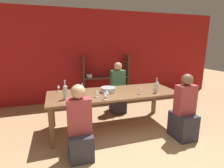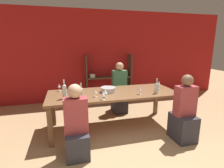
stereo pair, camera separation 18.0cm
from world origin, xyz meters
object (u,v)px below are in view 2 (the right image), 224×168
Objects in this scene: shelf_unit at (109,85)px; wine_glass_red_a at (103,94)px; wine_bottle_amber at (81,92)px; wine_glass_white_a at (156,86)px; wine_glass_empty_b at (105,92)px; wine_bottle_green at (64,91)px; wine_glass_empty_e at (159,83)px; wine_glass_empty_c at (95,92)px; wine_glass_empty_a at (140,88)px; person_near_b at (184,116)px; person_near_a at (77,130)px; person_far_a at (119,94)px; wine_bottle_dark at (157,87)px; dining_table at (113,96)px; cell_phone at (79,90)px; mixing_bowl at (108,89)px; wine_glass_empty_d at (59,86)px.

wine_glass_red_a is at bearing -106.55° from shelf_unit.
wine_bottle_amber is 1.93× the size of wine_glass_white_a.
shelf_unit is 2.26m from wine_glass_empty_b.
wine_bottle_green is 1.93× the size of wine_glass_empty_e.
wine_glass_white_a is 1.30m from wine_glass_empty_c.
wine_glass_empty_a is at bearing -3.72° from wine_bottle_green.
person_near_b is at bearing -20.44° from wine_glass_empty_b.
shelf_unit reaches higher than wine_bottle_green.
wine_glass_white_a is 0.82m from person_near_b.
wine_glass_empty_b is at bearing -7.09° from wine_bottle_amber.
shelf_unit is at bearing 105.52° from person_near_b.
person_near_b reaches higher than wine_glass_empty_c.
wine_glass_empty_a is 0.14× the size of person_near_b.
person_near_a is 0.91× the size of person_far_a.
wine_glass_red_a is (-0.76, -0.14, -0.02)m from wine_glass_empty_a.
wine_glass_white_a is at bearing 18.36° from wine_glass_empty_a.
shelf_unit is 2.14m from wine_glass_empty_a.
wine_glass_empty_c is (-0.17, 0.10, -0.01)m from wine_glass_empty_b.
wine_glass_empty_a is at bearing -161.64° from wine_glass_white_a.
wine_bottle_green is 1.77m from wine_bottle_dark.
dining_table is 0.74m from wine_bottle_amber.
wine_bottle_green is 0.29× the size of person_near_b.
wine_glass_empty_a is at bearing -26.69° from cell_phone.
person_far_a reaches higher than wine_glass_empty_e.
wine_bottle_dark is at bearing -3.71° from wine_glass_empty_c.
wine_glass_empty_c is 0.94× the size of wine_glass_red_a.
wine_glass_empty_c is 0.58m from cell_phone.
wine_glass_empty_a is 0.14× the size of person_near_a.
wine_bottle_amber is 0.25× the size of person_near_a.
wine_glass_red_a is at bearing -19.84° from wine_bottle_green.
wine_glass_empty_a is 1.27m from cell_phone.
dining_table is 16.08× the size of cell_phone.
wine_bottle_amber is 0.27m from wine_glass_empty_c.
mixing_bowl reaches higher than dining_table.
wine_glass_red_a is (0.10, -0.20, 0.00)m from wine_glass_empty_c.
shelf_unit is at bearing 75.42° from mixing_bowl.
wine_glass_empty_e reaches higher than mixing_bowl.
wine_bottle_amber is 0.43m from wine_glass_empty_b.
dining_table is at bearing -101.26° from shelf_unit.
wine_glass_white_a is 0.82× the size of wine_glass_empty_e.
wine_glass_red_a is at bearing -62.80° from cell_phone.
wine_glass_red_a is at bearing 60.55° from person_far_a.
wine_glass_white_a is (1.85, 0.05, -0.04)m from wine_bottle_green.
person_near_a is at bearing -104.03° from wine_bottle_amber.
wine_bottle_amber is at bearing -152.11° from mixing_bowl.
mixing_bowl is 1.51m from person_near_b.
wine_glass_red_a and wine_glass_empty_d have the same top height.
wine_bottle_green is at bearing -178.35° from wine_glass_white_a.
wine_bottle_dark reaches higher than cell_phone.
wine_bottle_amber is 0.24× the size of person_near_b.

